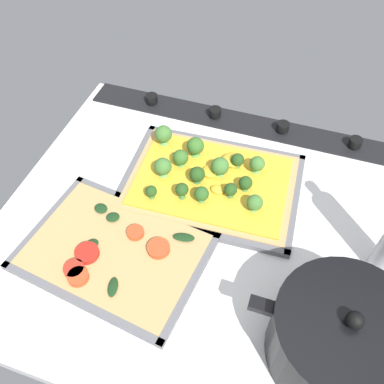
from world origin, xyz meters
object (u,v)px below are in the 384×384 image
(baking_tray_back, at_px, (115,252))
(broccoli_pizza, at_px, (209,177))
(veggie_pizza_back, at_px, (114,250))
(baking_tray_front, at_px, (211,185))
(cooking_pot, at_px, (340,339))

(baking_tray_back, bearing_deg, broccoli_pizza, -118.09)
(broccoli_pizza, distance_m, veggie_pizza_back, 0.24)
(baking_tray_back, bearing_deg, baking_tray_front, -120.03)
(baking_tray_front, bearing_deg, broccoli_pizza, -32.77)
(baking_tray_front, distance_m, baking_tray_back, 0.23)
(broccoli_pizza, bearing_deg, veggie_pizza_back, 62.05)
(baking_tray_front, distance_m, cooking_pot, 0.38)
(broccoli_pizza, distance_m, cooking_pot, 0.38)
(baking_tray_back, bearing_deg, cooking_pot, 171.73)
(broccoli_pizza, relative_size, veggie_pizza_back, 1.06)
(baking_tray_front, bearing_deg, cooking_pot, 135.78)
(cooking_pot, bearing_deg, broccoli_pizza, -43.98)
(veggie_pizza_back, height_order, cooking_pot, cooking_pot)
(baking_tray_back, height_order, veggie_pizza_back, veggie_pizza_back)
(veggie_pizza_back, bearing_deg, baking_tray_front, -119.89)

